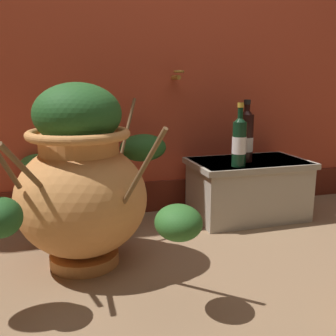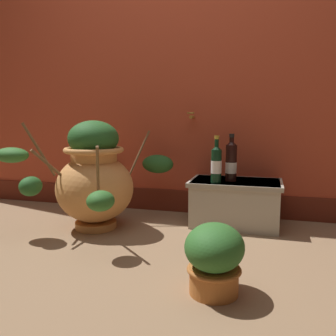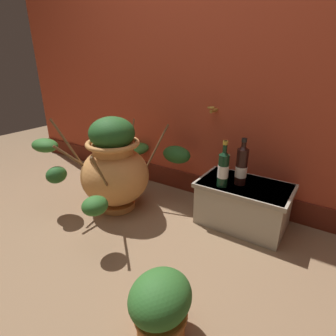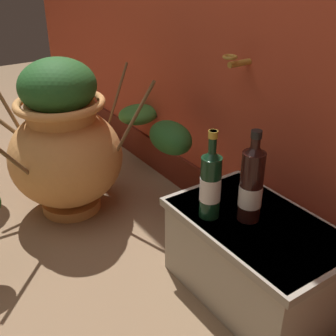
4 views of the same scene
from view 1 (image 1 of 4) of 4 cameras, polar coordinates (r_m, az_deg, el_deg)
ground_plane at (r=1.38m, az=13.06°, el=-20.06°), size 7.00×7.00×0.00m
terracotta_urn at (r=1.59m, az=-12.68°, el=-1.88°), size 1.00×1.12×0.73m
stone_ledge at (r=2.19m, az=11.53°, el=-2.63°), size 0.63×0.39×0.32m
wine_bottle_left at (r=1.98m, az=10.36°, el=4.01°), size 0.07×0.07×0.32m
wine_bottle_middle at (r=2.10m, az=11.29°, el=4.72°), size 0.08×0.08×0.33m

